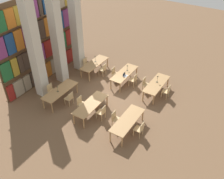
% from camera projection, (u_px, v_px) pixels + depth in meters
% --- Properties ---
extents(ground_plane, '(40.00, 40.00, 0.00)m').
position_uv_depth(ground_plane, '(109.00, 97.00, 15.19)').
color(ground_plane, brown).
extents(bookshelf_bank, '(7.19, 0.35, 5.50)m').
position_uv_depth(bookshelf_bank, '(45.00, 39.00, 15.65)').
color(bookshelf_bank, brown).
rests_on(bookshelf_bank, ground_plane).
extents(pillar_left, '(0.58, 0.58, 6.00)m').
position_uv_depth(pillar_left, '(35.00, 50.00, 13.74)').
color(pillar_left, beige).
rests_on(pillar_left, ground_plane).
extents(pillar_center, '(0.58, 0.58, 6.00)m').
position_uv_depth(pillar_center, '(57.00, 38.00, 14.97)').
color(pillar_center, beige).
rests_on(pillar_center, ground_plane).
extents(pillar_right, '(0.58, 0.58, 6.00)m').
position_uv_depth(pillar_right, '(76.00, 28.00, 16.21)').
color(pillar_right, beige).
rests_on(pillar_right, ground_plane).
extents(reading_table_0, '(2.36, 0.83, 0.75)m').
position_uv_depth(reading_table_0, '(127.00, 121.00, 12.56)').
color(reading_table_0, tan).
rests_on(reading_table_0, ground_plane).
extents(chair_0, '(0.42, 0.40, 0.88)m').
position_uv_depth(chair_0, '(140.00, 129.00, 12.37)').
color(chair_0, tan).
rests_on(chair_0, ground_plane).
extents(chair_1, '(0.42, 0.40, 0.88)m').
position_uv_depth(chair_1, '(116.00, 119.00, 12.97)').
color(chair_1, tan).
rests_on(chair_1, ground_plane).
extents(reading_table_1, '(2.36, 0.83, 0.75)m').
position_uv_depth(reading_table_1, '(157.00, 85.00, 15.10)').
color(reading_table_1, tan).
rests_on(reading_table_1, ground_plane).
extents(chair_2, '(0.42, 0.40, 0.88)m').
position_uv_depth(chair_2, '(167.00, 91.00, 14.89)').
color(chair_2, tan).
rests_on(chair_2, ground_plane).
extents(chair_3, '(0.42, 0.40, 0.88)m').
position_uv_depth(chair_3, '(146.00, 84.00, 15.48)').
color(chair_3, tan).
rests_on(chair_3, ground_plane).
extents(desk_lamp_0, '(0.14, 0.14, 0.47)m').
position_uv_depth(desk_lamp_0, '(158.00, 78.00, 14.98)').
color(desk_lamp_0, brown).
rests_on(desk_lamp_0, reading_table_1).
extents(reading_table_2, '(2.36, 0.83, 0.75)m').
position_uv_depth(reading_table_2, '(91.00, 105.00, 13.55)').
color(reading_table_2, tan).
rests_on(reading_table_2, ground_plane).
extents(chair_4, '(0.42, 0.40, 0.88)m').
position_uv_depth(chair_4, '(102.00, 112.00, 13.38)').
color(chair_4, tan).
rests_on(chair_4, ground_plane).
extents(chair_5, '(0.42, 0.40, 0.88)m').
position_uv_depth(chair_5, '(81.00, 103.00, 13.98)').
color(chair_5, tan).
rests_on(chair_5, ground_plane).
extents(reading_table_3, '(2.36, 0.83, 0.75)m').
position_uv_depth(reading_table_3, '(124.00, 74.00, 16.07)').
color(reading_table_3, tan).
rests_on(reading_table_3, ground_plane).
extents(chair_6, '(0.42, 0.40, 0.88)m').
position_uv_depth(chair_6, '(134.00, 80.00, 15.87)').
color(chair_6, tan).
rests_on(chair_6, ground_plane).
extents(chair_7, '(0.42, 0.40, 0.88)m').
position_uv_depth(chair_7, '(115.00, 73.00, 16.47)').
color(chair_7, tan).
rests_on(chair_7, ground_plane).
extents(desk_lamp_1, '(0.14, 0.14, 0.41)m').
position_uv_depth(desk_lamp_1, '(127.00, 67.00, 16.09)').
color(desk_lamp_1, brown).
rests_on(desk_lamp_1, reading_table_3).
extents(laptop, '(0.32, 0.22, 0.21)m').
position_uv_depth(laptop, '(125.00, 75.00, 15.70)').
color(laptop, silver).
rests_on(laptop, reading_table_3).
extents(reading_table_4, '(2.36, 0.83, 0.75)m').
position_uv_depth(reading_table_4, '(60.00, 91.00, 14.56)').
color(reading_table_4, tan).
rests_on(reading_table_4, ground_plane).
extents(chair_8, '(0.42, 0.40, 0.88)m').
position_uv_depth(chair_8, '(69.00, 98.00, 14.36)').
color(chair_8, tan).
rests_on(chair_8, ground_plane).
extents(chair_9, '(0.42, 0.40, 0.88)m').
position_uv_depth(chair_9, '(52.00, 90.00, 14.96)').
color(chair_9, tan).
rests_on(chair_9, ground_plane).
extents(desk_lamp_2, '(0.14, 0.14, 0.40)m').
position_uv_depth(desk_lamp_2, '(57.00, 88.00, 14.25)').
color(desk_lamp_2, brown).
rests_on(desk_lamp_2, reading_table_4).
extents(reading_table_5, '(2.36, 0.83, 0.75)m').
position_uv_depth(reading_table_5, '(95.00, 64.00, 17.06)').
color(reading_table_5, tan).
rests_on(reading_table_5, ground_plane).
extents(chair_10, '(0.42, 0.40, 0.88)m').
position_uv_depth(chair_10, '(103.00, 69.00, 16.87)').
color(chair_10, tan).
rests_on(chair_10, ground_plane).
extents(chair_11, '(0.42, 0.40, 0.88)m').
position_uv_depth(chair_11, '(86.00, 64.00, 17.47)').
color(chair_11, tan).
rests_on(chair_11, ground_plane).
extents(desk_lamp_3, '(0.14, 0.14, 0.48)m').
position_uv_depth(desk_lamp_3, '(95.00, 58.00, 16.96)').
color(desk_lamp_3, brown).
rests_on(desk_lamp_3, reading_table_5).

